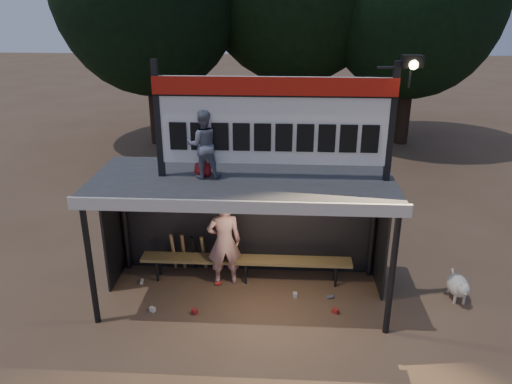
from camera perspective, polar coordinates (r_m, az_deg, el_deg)
ground at (r=9.33m, az=-1.40°, el=-11.81°), size 80.00×80.00×0.00m
player at (r=9.31m, az=-3.66°, el=-5.70°), size 0.71×0.54×1.74m
child_a at (r=8.15m, az=-6.02°, el=5.43°), size 0.61×0.51×1.13m
child_b at (r=8.27m, az=-6.08°, el=4.74°), size 0.50×0.44×0.86m
dugout_shelter at (r=8.67m, az=-1.38°, el=-0.68°), size 5.10×2.08×2.32m
scoreboard_assembly at (r=7.96m, az=2.43°, el=8.43°), size 4.10×0.27×1.99m
bench at (r=9.57m, az=-1.15°, el=-7.84°), size 4.00×0.35×0.48m
dog at (r=9.79m, az=22.12°, el=-9.92°), size 0.36×0.81×0.49m
bats at (r=9.95m, az=-7.71°, el=-6.83°), size 0.69×0.35×0.84m
litter at (r=9.20m, az=-2.10°, el=-12.04°), size 3.71×1.04×0.08m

